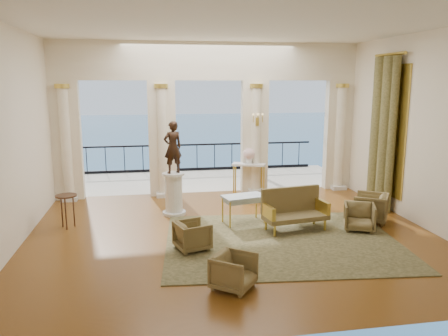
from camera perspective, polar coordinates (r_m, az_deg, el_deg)
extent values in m
plane|color=#4B2E0C|center=(9.85, 1.17, -8.78)|extent=(9.00, 9.00, 0.00)
plane|color=white|center=(5.49, 9.09, -0.64)|extent=(9.00, 0.00, 9.00)
plane|color=white|center=(9.56, -26.36, 3.35)|extent=(0.00, 8.00, 8.00)
plane|color=white|center=(11.08, 24.80, 4.40)|extent=(0.00, 8.00, 8.00)
plane|color=white|center=(9.32, 1.28, 18.19)|extent=(9.00, 9.00, 0.00)
cube|color=beige|center=(13.07, -2.01, 13.76)|extent=(9.00, 0.30, 1.10)
cube|color=beige|center=(13.26, -19.82, 3.32)|extent=(0.80, 0.30, 3.40)
cylinder|color=beige|center=(13.09, -19.93, 2.79)|extent=(0.28, 0.28, 3.20)
cylinder|color=gold|center=(12.98, -20.42, 10.01)|extent=(0.40, 0.40, 0.12)
cube|color=silver|center=(13.39, -19.49, -3.74)|extent=(0.45, 0.45, 0.12)
cube|color=beige|center=(13.05, -8.06, 3.76)|extent=(0.80, 0.30, 3.40)
cylinder|color=beige|center=(12.89, -8.03, 3.22)|extent=(0.28, 0.28, 3.20)
cylinder|color=gold|center=(12.76, -8.23, 10.58)|extent=(0.40, 0.40, 0.12)
cube|color=silver|center=(13.18, -7.85, -3.42)|extent=(0.45, 0.45, 0.12)
cube|color=beige|center=(13.42, 4.00, 4.05)|extent=(0.80, 0.30, 3.40)
cylinder|color=beige|center=(13.26, 4.18, 3.52)|extent=(0.28, 0.28, 3.20)
cylinder|color=gold|center=(13.14, 4.28, 10.67)|extent=(0.40, 0.40, 0.12)
cube|color=silver|center=(13.55, 4.09, -2.94)|extent=(0.45, 0.45, 0.12)
cube|color=beige|center=(14.30, 14.61, 4.15)|extent=(0.80, 0.30, 3.40)
cylinder|color=beige|center=(14.14, 14.88, 3.66)|extent=(0.28, 0.28, 3.20)
cylinder|color=gold|center=(14.03, 15.23, 10.35)|extent=(0.40, 0.40, 0.12)
cube|color=silver|center=(14.42, 14.58, -2.42)|extent=(0.45, 0.45, 0.12)
cube|color=beige|center=(15.38, -2.88, -1.64)|extent=(10.00, 3.60, 0.10)
cube|color=black|center=(16.75, -3.57, 3.06)|extent=(9.00, 0.06, 0.06)
cube|color=black|center=(16.91, -3.53, -0.12)|extent=(9.00, 0.06, 0.10)
cylinder|color=black|center=(16.83, -3.55, 1.38)|extent=(0.03, 0.03, 1.00)
cylinder|color=black|center=(16.90, -17.50, 0.92)|extent=(0.03, 0.03, 1.00)
cylinder|color=black|center=(17.73, 9.75, 1.74)|extent=(0.03, 0.03, 1.00)
cylinder|color=#4C3823|center=(16.18, 3.80, 6.69)|extent=(0.20, 0.20, 4.20)
plane|color=#316191|center=(69.74, -8.13, 3.37)|extent=(160.00, 160.00, 0.00)
cylinder|color=#484522|center=(11.88, 21.07, 3.86)|extent=(0.26, 0.26, 4.00)
cylinder|color=#484522|center=(12.25, 19.84, 4.14)|extent=(0.32, 0.32, 4.00)
cylinder|color=#484522|center=(12.66, 19.01, 4.41)|extent=(0.26, 0.26, 4.00)
cylinder|color=gold|center=(12.24, 20.87, 13.70)|extent=(0.08, 1.40, 0.08)
cube|color=gold|center=(12.34, 20.73, 4.60)|extent=(0.04, 1.60, 3.40)
cube|color=gold|center=(13.06, 4.36, 6.05)|extent=(0.10, 0.04, 0.25)
cylinder|color=gold|center=(12.94, 3.85, 6.46)|extent=(0.02, 0.02, 0.22)
cylinder|color=gold|center=(12.97, 4.45, 6.46)|extent=(0.02, 0.02, 0.22)
cylinder|color=gold|center=(13.01, 5.06, 6.46)|extent=(0.02, 0.02, 0.22)
cube|color=#30341C|center=(9.56, 7.57, -9.45)|extent=(5.24, 4.25, 0.02)
imported|color=#483C1E|center=(7.37, 1.29, -13.16)|extent=(0.85, 0.86, 0.65)
imported|color=#483C1E|center=(10.54, 17.27, -5.97)|extent=(0.86, 0.83, 0.69)
imported|color=#483C1E|center=(11.25, 18.62, -4.76)|extent=(1.00, 1.01, 0.77)
imported|color=#483C1E|center=(8.97, -4.14, -8.63)|extent=(0.76, 0.79, 0.65)
cube|color=#483C1E|center=(10.16, 9.33, -6.35)|extent=(1.54, 0.82, 0.11)
cube|color=#483C1E|center=(10.31, 8.65, -4.07)|extent=(1.46, 0.32, 0.60)
cube|color=gold|center=(9.81, 5.82, -5.70)|extent=(0.18, 0.60, 0.28)
cube|color=gold|center=(10.44, 12.69, -4.89)|extent=(0.18, 0.60, 0.28)
cylinder|color=gold|center=(9.75, 6.65, -8.22)|extent=(0.05, 0.05, 0.27)
cylinder|color=gold|center=(10.33, 13.03, -7.31)|extent=(0.05, 0.05, 0.27)
cylinder|color=gold|center=(10.16, 5.49, -7.38)|extent=(0.05, 0.05, 0.27)
cylinder|color=gold|center=(10.72, 11.69, -6.58)|extent=(0.05, 0.05, 0.27)
cube|color=#93A6B5|center=(10.48, 2.60, -3.74)|extent=(1.10, 0.76, 0.05)
cylinder|color=gold|center=(10.19, 0.80, -6.17)|extent=(0.04, 0.04, 0.64)
cylinder|color=gold|center=(10.57, 5.35, -5.58)|extent=(0.04, 0.04, 0.64)
cylinder|color=gold|center=(10.59, -0.19, -5.50)|extent=(0.04, 0.04, 0.64)
cylinder|color=gold|center=(10.96, 4.23, -4.95)|extent=(0.04, 0.04, 0.64)
cylinder|color=silver|center=(11.40, -6.51, -5.83)|extent=(0.60, 0.60, 0.08)
cylinder|color=silver|center=(11.26, -6.57, -3.36)|extent=(0.44, 0.44, 0.95)
cylinder|color=silver|center=(11.14, -6.63, -0.79)|extent=(0.56, 0.56, 0.06)
imported|color=black|center=(11.02, -6.71, 2.71)|extent=(0.56, 0.46, 1.31)
cube|color=silver|center=(13.20, 3.27, 0.47)|extent=(1.06, 0.72, 0.05)
cylinder|color=gold|center=(13.23, 1.28, -1.56)|extent=(0.05, 0.05, 0.88)
cylinder|color=gold|center=(13.11, 5.05, -1.73)|extent=(0.05, 0.05, 0.88)
cylinder|color=gold|center=(13.50, 1.49, -1.31)|extent=(0.05, 0.05, 0.88)
cylinder|color=gold|center=(13.37, 5.20, -1.47)|extent=(0.05, 0.05, 0.88)
cylinder|color=white|center=(13.17, 3.27, 1.06)|extent=(0.18, 0.18, 0.22)
sphere|color=pink|center=(13.14, 3.28, 1.84)|extent=(0.35, 0.35, 0.35)
cylinder|color=black|center=(10.75, -19.94, -3.42)|extent=(0.49, 0.49, 0.03)
cylinder|color=black|center=(10.90, -19.02, -5.32)|extent=(0.03, 0.03, 0.76)
cylinder|color=black|center=(10.95, -20.41, -5.34)|extent=(0.03, 0.03, 0.76)
cylinder|color=black|center=(10.71, -19.96, -5.68)|extent=(0.03, 0.03, 0.76)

